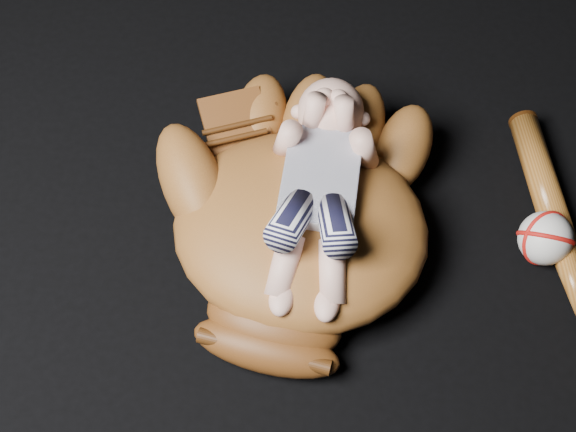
{
  "coord_description": "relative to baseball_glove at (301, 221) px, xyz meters",
  "views": [
    {
      "loc": [
        -0.05,
        -0.65,
        1.16
      ],
      "look_at": [
        -0.08,
        0.06,
        0.09
      ],
      "focal_mm": 55.0,
      "sensor_mm": 36.0,
      "label": 1
    }
  ],
  "objects": [
    {
      "name": "baseball_glove",
      "position": [
        0.0,
        0.0,
        0.0
      ],
      "size": [
        0.58,
        0.63,
        0.17
      ],
      "primitive_type": null,
      "rotation": [
        0.0,
        0.0,
        -0.22
      ],
      "color": "brown",
      "rests_on": "ground"
    },
    {
      "name": "newborn_baby",
      "position": [
        0.02,
        0.01,
        0.06
      ],
      "size": [
        0.21,
        0.4,
        0.16
      ],
      "primitive_type": null,
      "rotation": [
        0.0,
        0.0,
        -0.09
      ],
      "color": "#E1A791",
      "rests_on": "baseball_glove"
    },
    {
      "name": "baseball_bat",
      "position": [
        0.4,
        0.01,
        -0.06
      ],
      "size": [
        0.12,
        0.51,
        0.05
      ],
      "primitive_type": null,
      "rotation": [
        0.0,
        0.0,
        0.14
      ],
      "color": "brown",
      "rests_on": "ground"
    },
    {
      "name": "baseball",
      "position": [
        0.37,
        0.01,
        -0.04
      ],
      "size": [
        0.09,
        0.09,
        0.08
      ],
      "primitive_type": "sphere",
      "rotation": [
        0.0,
        0.0,
        0.16
      ],
      "color": "silver",
      "rests_on": "ground"
    }
  ]
}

